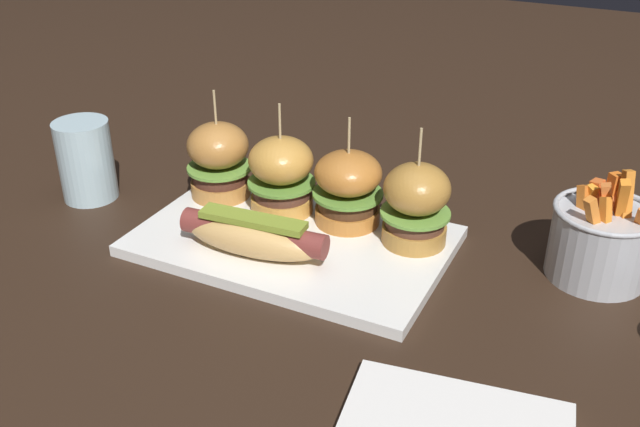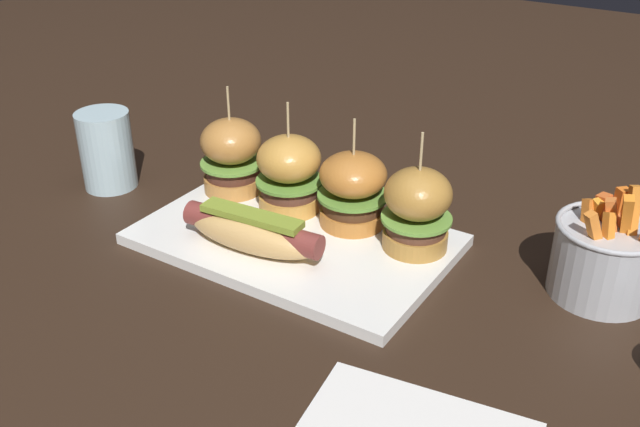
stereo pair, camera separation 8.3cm
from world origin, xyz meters
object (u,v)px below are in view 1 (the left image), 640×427
object	(u,v)px
hot_dog	(254,235)
slider_far_left	(219,159)
slider_center_left	(281,174)
slider_center_right	(348,187)
water_glass	(86,160)
fries_bucket	(601,240)
slider_far_right	(416,204)
platter_main	(293,241)

from	to	relation	value
hot_dog	slider_far_left	bearing A→B (deg)	136.70
slider_center_left	slider_center_right	xyz separation A→B (m)	(0.09, 0.01, -0.00)
water_glass	fries_bucket	bearing A→B (deg)	8.80
slider_center_left	fries_bucket	size ratio (longest dim) A/B	1.11
slider_far_left	water_glass	size ratio (longest dim) A/B	1.33
hot_dog	slider_center_left	distance (m)	0.11
hot_dog	slider_center_right	world-z (taller)	slider_center_right
hot_dog	water_glass	bearing A→B (deg)	170.40
slider_far_right	hot_dog	bearing A→B (deg)	-145.57
hot_dog	slider_far_right	world-z (taller)	slider_far_right
slider_far_right	fries_bucket	world-z (taller)	slider_far_right
slider_far_right	fries_bucket	bearing A→B (deg)	11.80
hot_dog	fries_bucket	distance (m)	0.39
platter_main	slider_center_left	xyz separation A→B (m)	(-0.04, 0.05, 0.06)
hot_dog	slider_far_left	xyz separation A→B (m)	(-0.12, 0.11, 0.03)
slider_far_right	fries_bucket	size ratio (longest dim) A/B	1.11
fries_bucket	platter_main	bearing A→B (deg)	-164.30
fries_bucket	water_glass	xyz separation A→B (m)	(-0.65, -0.10, 0.01)
slider_center_right	slider_center_left	bearing A→B (deg)	-174.22
platter_main	hot_dog	distance (m)	0.07
slider_center_left	fries_bucket	xyz separation A→B (m)	(0.38, 0.04, -0.02)
hot_dog	fries_bucket	xyz separation A→B (m)	(0.36, 0.15, 0.01)
slider_far_left	slider_far_right	distance (m)	0.27
slider_center_right	water_glass	world-z (taller)	slider_center_right
slider_center_left	water_glass	xyz separation A→B (m)	(-0.27, -0.06, -0.01)
slider_center_right	fries_bucket	distance (m)	0.30
slider_center_left	platter_main	bearing A→B (deg)	-50.81
slider_far_left	slider_center_left	distance (m)	0.09
platter_main	slider_center_right	xyz separation A→B (m)	(0.04, 0.06, 0.05)
slider_far_right	slider_far_left	bearing A→B (deg)	179.32
platter_main	hot_dog	xyz separation A→B (m)	(-0.02, -0.05, 0.03)
slider_far_left	platter_main	bearing A→B (deg)	-22.00
slider_far_left	slider_far_right	bearing A→B (deg)	-0.68
slider_center_left	fries_bucket	bearing A→B (deg)	6.21
slider_far_left	water_glass	distance (m)	0.18
platter_main	slider_far_left	size ratio (longest dim) A/B	2.52
hot_dog	slider_far_left	size ratio (longest dim) A/B	1.22
slider_far_left	slider_center_right	xyz separation A→B (m)	(0.18, 0.01, -0.00)
platter_main	water_glass	distance (m)	0.32
hot_dog	fries_bucket	bearing A→B (deg)	22.61
slider_center_left	slider_center_right	distance (m)	0.09
hot_dog	slider_center_left	bearing A→B (deg)	101.72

